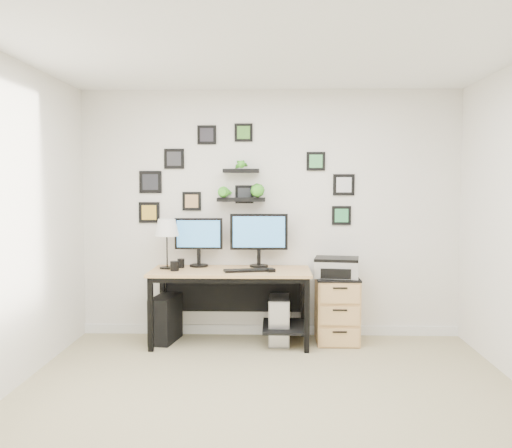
{
  "coord_description": "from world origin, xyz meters",
  "views": [
    {
      "loc": [
        0.03,
        -4.04,
        1.61
      ],
      "look_at": [
        -0.14,
        1.83,
        1.2
      ],
      "focal_mm": 40.0,
      "sensor_mm": 36.0,
      "label": 1
    }
  ],
  "objects_px": {
    "desk": "(234,282)",
    "file_cabinet": "(337,309)",
    "table_lamp": "(167,229)",
    "pc_tower_grey": "(279,320)",
    "pc_tower_black": "(166,319)",
    "printer": "(337,267)",
    "monitor_right": "(259,235)",
    "monitor_left": "(199,238)",
    "mug": "(175,266)"
  },
  "relations": [
    {
      "from": "monitor_left",
      "to": "monitor_right",
      "type": "relative_size",
      "value": 0.85
    },
    {
      "from": "desk",
      "to": "pc_tower_black",
      "type": "height_order",
      "value": "desk"
    },
    {
      "from": "pc_tower_grey",
      "to": "file_cabinet",
      "type": "bearing_deg",
      "value": 3.72
    },
    {
      "from": "pc_tower_black",
      "to": "desk",
      "type": "bearing_deg",
      "value": 7.74
    },
    {
      "from": "table_lamp",
      "to": "pc_tower_grey",
      "type": "distance_m",
      "value": 1.47
    },
    {
      "from": "pc_tower_grey",
      "to": "printer",
      "type": "xyz_separation_m",
      "value": [
        0.58,
        0.01,
        0.54
      ]
    },
    {
      "from": "monitor_left",
      "to": "pc_tower_black",
      "type": "relative_size",
      "value": 1.09
    },
    {
      "from": "monitor_left",
      "to": "pc_tower_grey",
      "type": "distance_m",
      "value": 1.18
    },
    {
      "from": "pc_tower_grey",
      "to": "file_cabinet",
      "type": "relative_size",
      "value": 0.71
    },
    {
      "from": "pc_tower_black",
      "to": "printer",
      "type": "height_order",
      "value": "printer"
    },
    {
      "from": "file_cabinet",
      "to": "printer",
      "type": "xyz_separation_m",
      "value": [
        -0.01,
        -0.03,
        0.44
      ]
    },
    {
      "from": "file_cabinet",
      "to": "printer",
      "type": "height_order",
      "value": "printer"
    },
    {
      "from": "pc_tower_black",
      "to": "file_cabinet",
      "type": "relative_size",
      "value": 0.7
    },
    {
      "from": "pc_tower_black",
      "to": "file_cabinet",
      "type": "distance_m",
      "value": 1.76
    },
    {
      "from": "desk",
      "to": "printer",
      "type": "bearing_deg",
      "value": 1.69
    },
    {
      "from": "mug",
      "to": "file_cabinet",
      "type": "bearing_deg",
      "value": 5.98
    },
    {
      "from": "file_cabinet",
      "to": "monitor_left",
      "type": "bearing_deg",
      "value": 174.94
    },
    {
      "from": "mug",
      "to": "printer",
      "type": "xyz_separation_m",
      "value": [
        1.62,
        0.14,
        -0.03
      ]
    },
    {
      "from": "monitor_left",
      "to": "pc_tower_black",
      "type": "bearing_deg",
      "value": -153.96
    },
    {
      "from": "mug",
      "to": "pc_tower_grey",
      "type": "bearing_deg",
      "value": 7.25
    },
    {
      "from": "desk",
      "to": "monitor_right",
      "type": "bearing_deg",
      "value": 36.64
    },
    {
      "from": "monitor_right",
      "to": "pc_tower_black",
      "type": "distance_m",
      "value": 1.28
    },
    {
      "from": "monitor_right",
      "to": "file_cabinet",
      "type": "distance_m",
      "value": 1.1
    },
    {
      "from": "mug",
      "to": "pc_tower_black",
      "type": "xyz_separation_m",
      "value": [
        -0.12,
        0.14,
        -0.56
      ]
    },
    {
      "from": "printer",
      "to": "pc_tower_black",
      "type": "bearing_deg",
      "value": -179.83
    },
    {
      "from": "monitor_right",
      "to": "file_cabinet",
      "type": "relative_size",
      "value": 0.89
    },
    {
      "from": "monitor_left",
      "to": "printer",
      "type": "bearing_deg",
      "value": -6.2
    },
    {
      "from": "desk",
      "to": "monitor_left",
      "type": "distance_m",
      "value": 0.6
    },
    {
      "from": "pc_tower_black",
      "to": "file_cabinet",
      "type": "bearing_deg",
      "value": 10.85
    },
    {
      "from": "pc_tower_grey",
      "to": "file_cabinet",
      "type": "xyz_separation_m",
      "value": [
        0.59,
        0.04,
        0.1
      ]
    },
    {
      "from": "table_lamp",
      "to": "file_cabinet",
      "type": "bearing_deg",
      "value": 0.42
    },
    {
      "from": "monitor_right",
      "to": "table_lamp",
      "type": "bearing_deg",
      "value": -171.74
    },
    {
      "from": "monitor_right",
      "to": "pc_tower_grey",
      "type": "relative_size",
      "value": 1.26
    },
    {
      "from": "table_lamp",
      "to": "pc_tower_grey",
      "type": "relative_size",
      "value": 1.07
    },
    {
      "from": "table_lamp",
      "to": "pc_tower_black",
      "type": "distance_m",
      "value": 0.92
    },
    {
      "from": "desk",
      "to": "pc_tower_black",
      "type": "relative_size",
      "value": 3.42
    },
    {
      "from": "table_lamp",
      "to": "pc_tower_black",
      "type": "height_order",
      "value": "table_lamp"
    },
    {
      "from": "monitor_right",
      "to": "printer",
      "type": "xyz_separation_m",
      "value": [
        0.79,
        -0.15,
        -0.31
      ]
    },
    {
      "from": "pc_tower_black",
      "to": "pc_tower_grey",
      "type": "relative_size",
      "value": 0.99
    },
    {
      "from": "monitor_right",
      "to": "table_lamp",
      "type": "relative_size",
      "value": 1.18
    },
    {
      "from": "pc_tower_grey",
      "to": "monitor_right",
      "type": "bearing_deg",
      "value": 142.54
    },
    {
      "from": "monitor_left",
      "to": "table_lamp",
      "type": "height_order",
      "value": "monitor_left"
    },
    {
      "from": "table_lamp",
      "to": "pc_tower_grey",
      "type": "xyz_separation_m",
      "value": [
        1.15,
        -0.03,
        -0.93
      ]
    },
    {
      "from": "pc_tower_black",
      "to": "pc_tower_grey",
      "type": "bearing_deg",
      "value": 9.51
    },
    {
      "from": "desk",
      "to": "file_cabinet",
      "type": "xyz_separation_m",
      "value": [
        1.04,
        0.06,
        -0.29
      ]
    },
    {
      "from": "mug",
      "to": "printer",
      "type": "distance_m",
      "value": 1.63
    },
    {
      "from": "pc_tower_black",
      "to": "printer",
      "type": "bearing_deg",
      "value": 9.95
    },
    {
      "from": "pc_tower_grey",
      "to": "printer",
      "type": "relative_size",
      "value": 0.98
    },
    {
      "from": "mug",
      "to": "desk",
      "type": "bearing_deg",
      "value": 10.85
    },
    {
      "from": "monitor_left",
      "to": "mug",
      "type": "distance_m",
      "value": 0.44
    }
  ]
}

